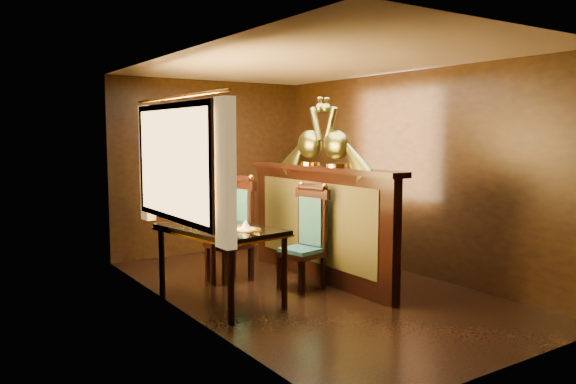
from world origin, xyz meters
name	(u,v)px	position (x,y,z in m)	size (l,w,h in m)	color
ground	(311,290)	(0.00, 0.00, 0.00)	(5.00, 5.00, 0.00)	black
room_shell	(304,148)	(-0.09, 0.02, 1.58)	(3.04, 5.04, 2.52)	black
partition	(318,221)	(0.32, 0.30, 0.71)	(0.26, 2.70, 1.36)	black
dining_table	(220,234)	(-1.05, 0.13, 0.72)	(1.03, 1.45, 0.99)	black
chair_left	(308,233)	(0.03, 0.10, 0.62)	(0.51, 0.53, 1.19)	black
chair_right	(237,225)	(-0.45, 0.89, 0.66)	(0.50, 0.52, 1.26)	black
peacock_left	(337,132)	(0.33, -0.03, 1.75)	(0.25, 0.66, 0.79)	#184A2F
peacock_right	(310,132)	(0.33, 0.48, 1.76)	(0.25, 0.67, 0.80)	#184A2F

